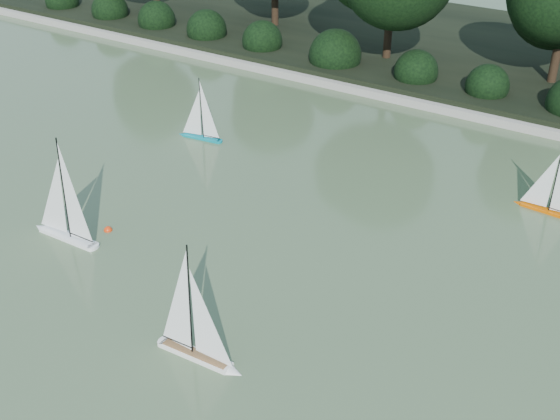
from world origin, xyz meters
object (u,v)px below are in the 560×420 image
object	(u,v)px
sailboat_white_a	(61,221)
race_buoy	(108,230)
sailboat_orange	(544,199)
sailboat_teal	(198,128)
sailboat_white_b	(201,343)

from	to	relation	value
sailboat_white_a	race_buoy	xyz separation A→B (m)	(0.46, 0.52, -0.29)
sailboat_white_a	sailboat_orange	bearing A→B (deg)	39.04
sailboat_orange	sailboat_teal	size ratio (longest dim) A/B	1.01
sailboat_teal	sailboat_white_a	bearing A→B (deg)	-82.48
sailboat_white_a	sailboat_teal	bearing A→B (deg)	97.52
sailboat_orange	race_buoy	xyz separation A→B (m)	(-5.70, -4.48, -0.22)
sailboat_teal	race_buoy	world-z (taller)	sailboat_teal
sailboat_orange	race_buoy	bearing A→B (deg)	-141.87
race_buoy	sailboat_white_b	bearing A→B (deg)	-25.93
sailboat_white_b	race_buoy	bearing A→B (deg)	154.07
sailboat_white_a	sailboat_orange	xyz separation A→B (m)	(6.16, 5.00, -0.07)
sailboat_white_a	sailboat_white_b	xyz separation A→B (m)	(3.61, -1.01, -0.02)
sailboat_white_b	race_buoy	size ratio (longest dim) A/B	12.49
sailboat_orange	race_buoy	distance (m)	7.26
sailboat_white_b	sailboat_teal	world-z (taller)	sailboat_white_b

